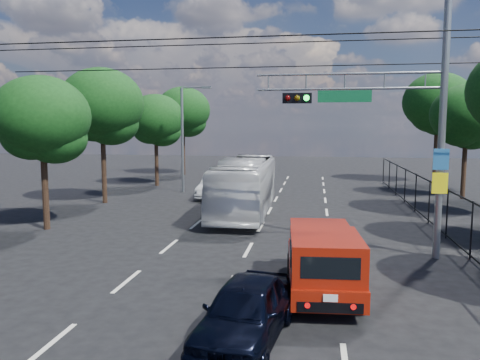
% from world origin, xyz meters
% --- Properties ---
extents(ground, '(120.00, 120.00, 0.00)m').
position_xyz_m(ground, '(0.00, 0.00, 0.00)').
color(ground, black).
rests_on(ground, ground).
extents(lane_markings, '(6.12, 38.00, 0.01)m').
position_xyz_m(lane_markings, '(-0.00, 14.00, 0.01)').
color(lane_markings, beige).
rests_on(lane_markings, ground).
extents(signal_mast, '(6.43, 0.39, 9.50)m').
position_xyz_m(signal_mast, '(5.28, 7.99, 5.24)').
color(signal_mast, slate).
rests_on(signal_mast, ground).
extents(streetlight_left, '(2.09, 0.22, 7.08)m').
position_xyz_m(streetlight_left, '(-6.33, 22.00, 3.94)').
color(streetlight_left, slate).
rests_on(streetlight_left, ground).
extents(utility_wires, '(22.00, 5.04, 0.74)m').
position_xyz_m(utility_wires, '(0.00, 8.83, 7.23)').
color(utility_wires, black).
rests_on(utility_wires, ground).
extents(fence_right, '(0.06, 34.03, 2.00)m').
position_xyz_m(fence_right, '(7.60, 12.17, 1.03)').
color(fence_right, black).
rests_on(fence_right, ground).
extents(tree_right_d, '(4.32, 4.32, 7.02)m').
position_xyz_m(tree_right_d, '(11.42, 22.02, 4.85)').
color(tree_right_d, black).
rests_on(tree_right_d, ground).
extents(tree_right_e, '(5.28, 5.28, 8.58)m').
position_xyz_m(tree_right_e, '(11.62, 30.02, 5.94)').
color(tree_right_e, black).
rests_on(tree_right_e, ground).
extents(tree_left_b, '(4.08, 4.08, 6.63)m').
position_xyz_m(tree_left_b, '(-9.18, 10.02, 4.58)').
color(tree_left_b, black).
rests_on(tree_left_b, ground).
extents(tree_left_c, '(4.80, 4.80, 7.80)m').
position_xyz_m(tree_left_c, '(-9.78, 17.02, 5.40)').
color(tree_left_c, black).
rests_on(tree_left_c, ground).
extents(tree_left_d, '(4.20, 4.20, 6.83)m').
position_xyz_m(tree_left_d, '(-9.38, 25.02, 4.72)').
color(tree_left_d, black).
rests_on(tree_left_d, ground).
extents(tree_left_e, '(4.92, 4.92, 7.99)m').
position_xyz_m(tree_left_e, '(-9.58, 33.02, 5.53)').
color(tree_left_e, black).
rests_on(tree_left_e, ground).
extents(red_pickup, '(2.08, 4.93, 1.79)m').
position_xyz_m(red_pickup, '(2.59, 3.98, 0.96)').
color(red_pickup, black).
rests_on(red_pickup, ground).
extents(navy_hatchback, '(2.06, 4.04, 1.32)m').
position_xyz_m(navy_hatchback, '(0.98, 0.81, 0.66)').
color(navy_hatchback, black).
rests_on(navy_hatchback, ground).
extents(white_bus, '(2.65, 10.32, 2.86)m').
position_xyz_m(white_bus, '(-1.18, 15.20, 1.43)').
color(white_bus, silver).
rests_on(white_bus, ground).
extents(white_van, '(1.63, 4.19, 1.36)m').
position_xyz_m(white_van, '(-3.83, 19.96, 0.68)').
color(white_van, silver).
rests_on(white_van, ground).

